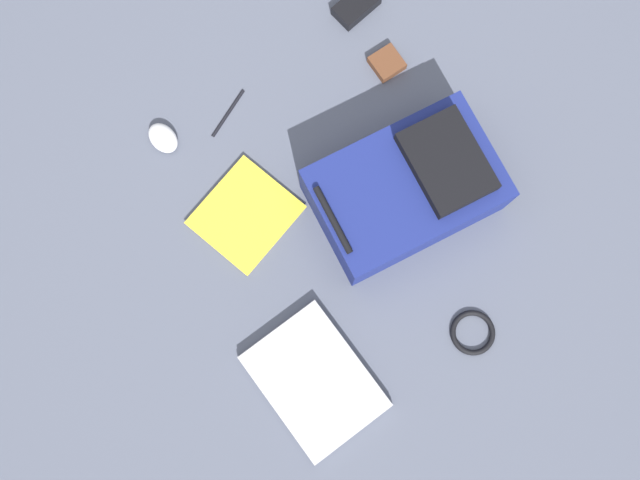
{
  "coord_description": "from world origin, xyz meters",
  "views": [
    {
      "loc": [
        -0.23,
        0.22,
        1.8
      ],
      "look_at": [
        -0.0,
        0.02,
        0.02
      ],
      "focal_mm": 40.21,
      "sensor_mm": 36.0,
      "label": 1
    }
  ],
  "objects_px": {
    "computer_mouse": "(163,138)",
    "earbud_pouch": "(387,63)",
    "book_comic": "(246,215)",
    "pen_black": "(228,113)",
    "cable_coil": "(473,333)",
    "power_brick": "(356,6)",
    "backpack": "(407,189)",
    "laptop": "(315,381)"
  },
  "relations": [
    {
      "from": "backpack",
      "to": "cable_coil",
      "type": "distance_m",
      "value": 0.39
    },
    {
      "from": "pen_black",
      "to": "power_brick",
      "type": "bearing_deg",
      "value": -89.79
    },
    {
      "from": "book_comic",
      "to": "computer_mouse",
      "type": "height_order",
      "value": "computer_mouse"
    },
    {
      "from": "backpack",
      "to": "earbud_pouch",
      "type": "relative_size",
      "value": 6.52
    },
    {
      "from": "backpack",
      "to": "computer_mouse",
      "type": "xyz_separation_m",
      "value": [
        0.52,
        0.37,
        -0.07
      ]
    },
    {
      "from": "computer_mouse",
      "to": "pen_black",
      "type": "xyz_separation_m",
      "value": [
        -0.05,
        -0.17,
        -0.01
      ]
    },
    {
      "from": "computer_mouse",
      "to": "earbud_pouch",
      "type": "distance_m",
      "value": 0.62
    },
    {
      "from": "cable_coil",
      "to": "power_brick",
      "type": "xyz_separation_m",
      "value": [
        0.84,
        -0.35,
        0.01
      ]
    },
    {
      "from": "laptop",
      "to": "computer_mouse",
      "type": "xyz_separation_m",
      "value": [
        0.72,
        -0.11,
        0.0
      ]
    },
    {
      "from": "laptop",
      "to": "book_comic",
      "type": "distance_m",
      "value": 0.45
    },
    {
      "from": "backpack",
      "to": "laptop",
      "type": "xyz_separation_m",
      "value": [
        -0.2,
        0.48,
        -0.07
      ]
    },
    {
      "from": "backpack",
      "to": "computer_mouse",
      "type": "distance_m",
      "value": 0.64
    },
    {
      "from": "cable_coil",
      "to": "power_brick",
      "type": "distance_m",
      "value": 0.91
    },
    {
      "from": "laptop",
      "to": "pen_black",
      "type": "bearing_deg",
      "value": -22.48
    },
    {
      "from": "computer_mouse",
      "to": "pen_black",
      "type": "bearing_deg",
      "value": -17.59
    },
    {
      "from": "pen_black",
      "to": "book_comic",
      "type": "bearing_deg",
      "value": 149.9
    },
    {
      "from": "book_comic",
      "to": "power_brick",
      "type": "relative_size",
      "value": 2.18
    },
    {
      "from": "power_brick",
      "to": "pen_black",
      "type": "distance_m",
      "value": 0.45
    },
    {
      "from": "book_comic",
      "to": "cable_coil",
      "type": "relative_size",
      "value": 2.35
    },
    {
      "from": "book_comic",
      "to": "pen_black",
      "type": "relative_size",
      "value": 1.77
    },
    {
      "from": "book_comic",
      "to": "pen_black",
      "type": "height_order",
      "value": "book_comic"
    },
    {
      "from": "book_comic",
      "to": "earbud_pouch",
      "type": "xyz_separation_m",
      "value": [
        0.07,
        -0.54,
        0.01
      ]
    },
    {
      "from": "laptop",
      "to": "cable_coil",
      "type": "distance_m",
      "value": 0.41
    },
    {
      "from": "computer_mouse",
      "to": "cable_coil",
      "type": "xyz_separation_m",
      "value": [
        -0.89,
        -0.27,
        -0.01
      ]
    },
    {
      "from": "backpack",
      "to": "pen_black",
      "type": "bearing_deg",
      "value": 22.86
    },
    {
      "from": "book_comic",
      "to": "laptop",
      "type": "bearing_deg",
      "value": 162.23
    },
    {
      "from": "computer_mouse",
      "to": "power_brick",
      "type": "relative_size",
      "value": 0.75
    },
    {
      "from": "backpack",
      "to": "laptop",
      "type": "bearing_deg",
      "value": 113.15
    },
    {
      "from": "cable_coil",
      "to": "power_brick",
      "type": "height_order",
      "value": "power_brick"
    },
    {
      "from": "laptop",
      "to": "cable_coil",
      "type": "relative_size",
      "value": 2.99
    },
    {
      "from": "computer_mouse",
      "to": "cable_coil",
      "type": "height_order",
      "value": "computer_mouse"
    },
    {
      "from": "backpack",
      "to": "cable_coil",
      "type": "bearing_deg",
      "value": 164.6
    },
    {
      "from": "computer_mouse",
      "to": "power_brick",
      "type": "xyz_separation_m",
      "value": [
        -0.05,
        -0.62,
        -0.0
      ]
    },
    {
      "from": "backpack",
      "to": "pen_black",
      "type": "relative_size",
      "value": 3.32
    },
    {
      "from": "backpack",
      "to": "book_comic",
      "type": "distance_m",
      "value": 0.41
    },
    {
      "from": "book_comic",
      "to": "power_brick",
      "type": "bearing_deg",
      "value": -67.54
    },
    {
      "from": "earbud_pouch",
      "to": "backpack",
      "type": "bearing_deg",
      "value": 145.11
    },
    {
      "from": "earbud_pouch",
      "to": "computer_mouse",
      "type": "bearing_deg",
      "value": 68.8
    },
    {
      "from": "backpack",
      "to": "laptop",
      "type": "distance_m",
      "value": 0.52
    },
    {
      "from": "book_comic",
      "to": "cable_coil",
      "type": "distance_m",
      "value": 0.64
    },
    {
      "from": "book_comic",
      "to": "power_brick",
      "type": "height_order",
      "value": "power_brick"
    },
    {
      "from": "backpack",
      "to": "earbud_pouch",
      "type": "height_order",
      "value": "backpack"
    }
  ]
}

